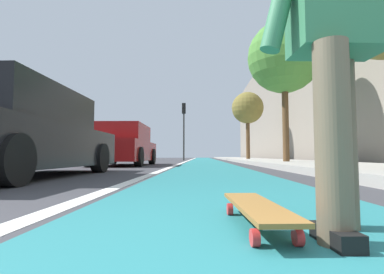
{
  "coord_description": "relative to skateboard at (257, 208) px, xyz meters",
  "views": [
    {
      "loc": [
        -0.47,
        0.22,
        0.35
      ],
      "look_at": [
        12.15,
        0.64,
        1.17
      ],
      "focal_mm": 27.05,
      "sensor_mm": 36.0,
      "label": 1
    }
  ],
  "objects": [
    {
      "name": "parked_car_near",
      "position": [
        3.15,
        3.27,
        0.6
      ],
      "size": [
        4.6,
        1.91,
        1.47
      ],
      "color": "black",
      "rests_on": "ground"
    },
    {
      "name": "skateboard",
      "position": [
        0.0,
        0.0,
        0.0
      ],
      "size": [
        0.85,
        0.25,
        0.11
      ],
      "color": "red",
      "rests_on": "ground"
    },
    {
      "name": "skater_person",
      "position": [
        -0.15,
        -0.35,
        0.84
      ],
      "size": [
        0.47,
        0.72,
        1.64
      ],
      "color": "brown",
      "rests_on": "ground"
    },
    {
      "name": "parked_car_mid",
      "position": [
        9.04,
        3.11,
        0.61
      ],
      "size": [
        4.36,
        1.9,
        1.48
      ],
      "color": "maroon",
      "rests_on": "ground"
    },
    {
      "name": "ground_plane",
      "position": [
        9.02,
        0.05,
        -0.09
      ],
      "size": [
        80.0,
        80.0,
        0.0
      ],
      "primitive_type": "plane",
      "color": "#38383D"
    },
    {
      "name": "bike_lane_paint",
      "position": [
        23.02,
        0.05,
        -0.09
      ],
      "size": [
        56.0,
        2.06,
        0.0
      ],
      "primitive_type": "cube",
      "color": "#237075",
      "rests_on": "ground"
    },
    {
      "name": "building_facade",
      "position": [
        21.02,
        -6.02,
        4.47
      ],
      "size": [
        40.0,
        1.2,
        9.13
      ],
      "primitive_type": "cube",
      "color": "gray",
      "rests_on": "ground"
    },
    {
      "name": "sidewalk_curb",
      "position": [
        17.02,
        -3.22,
        -0.02
      ],
      "size": [
        52.0,
        3.2,
        0.15
      ],
      "primitive_type": "cube",
      "color": "#9E9B93",
      "rests_on": "ground"
    },
    {
      "name": "traffic_light",
      "position": [
        20.49,
        1.63,
        2.93
      ],
      "size": [
        0.33,
        0.28,
        4.38
      ],
      "color": "#2D2D2D",
      "rests_on": "ground"
    },
    {
      "name": "lane_stripe_white",
      "position": [
        19.02,
        1.23,
        -0.09
      ],
      "size": [
        52.0,
        0.16,
        0.01
      ],
      "primitive_type": "cube",
      "color": "silver",
      "rests_on": "ground"
    },
    {
      "name": "street_tree_far",
      "position": [
        17.86,
        -2.82,
        3.43
      ],
      "size": [
        2.11,
        2.11,
        4.62
      ],
      "color": "brown",
      "rests_on": "ground"
    },
    {
      "name": "street_tree_mid",
      "position": [
        9.21,
        -2.82,
        3.92
      ],
      "size": [
        2.7,
        2.7,
        5.39
      ],
      "color": "brown",
      "rests_on": "ground"
    }
  ]
}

